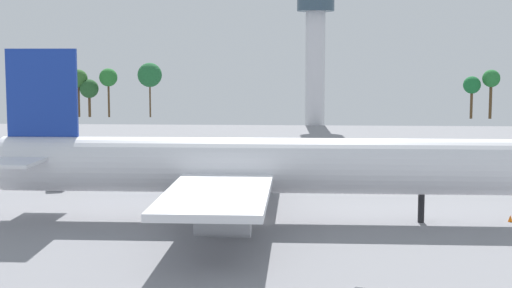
# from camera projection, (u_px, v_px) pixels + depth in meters

# --- Properties ---
(ground_plane) EXTENTS (247.09, 247.09, 0.00)m
(ground_plane) POSITION_uv_depth(u_px,v_px,m) (256.00, 220.00, 83.70)
(ground_plane) COLOR gray
(cargo_airplane) EXTENTS (61.77, 48.67, 18.83)m
(cargo_airplane) POSITION_uv_depth(u_px,v_px,m) (254.00, 166.00, 83.05)
(cargo_airplane) COLOR silver
(cargo_airplane) RESTS_ON ground_plane
(baggage_tug) EXTENTS (3.88, 5.53, 2.12)m
(baggage_tug) POSITION_uv_depth(u_px,v_px,m) (56.00, 181.00, 104.53)
(baggage_tug) COLOR #333338
(baggage_tug) RESTS_ON ground_plane
(fuel_truck) EXTENTS (4.23, 3.83, 2.02)m
(fuel_truck) POSITION_uv_depth(u_px,v_px,m) (428.00, 179.00, 106.35)
(fuel_truck) COLOR #2D5193
(fuel_truck) RESTS_ON ground_plane
(safety_cone_nose) EXTENTS (0.52, 0.52, 0.74)m
(safety_cone_nose) POSITION_uv_depth(u_px,v_px,m) (510.00, 218.00, 82.89)
(safety_cone_nose) COLOR orange
(safety_cone_nose) RESTS_ON ground_plane
(control_tower) EXTENTS (10.04, 10.04, 35.32)m
(control_tower) POSITION_uv_depth(u_px,v_px,m) (315.00, 45.00, 205.40)
(control_tower) COLOR silver
(control_tower) RESTS_ON ground_plane
(tree_line_backdrop) EXTENTS (159.48, 7.58, 16.82)m
(tree_line_backdrop) POSITION_uv_depth(u_px,v_px,m) (271.00, 83.00, 231.64)
(tree_line_backdrop) COLOR #51381E
(tree_line_backdrop) RESTS_ON ground_plane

